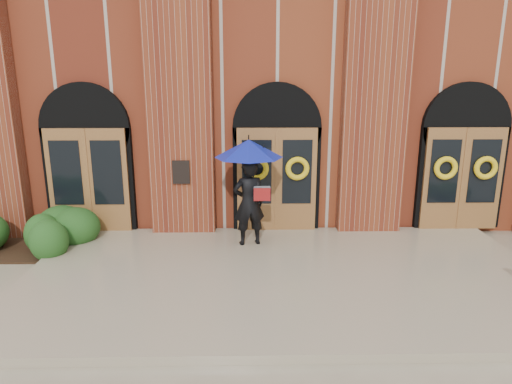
{
  "coord_description": "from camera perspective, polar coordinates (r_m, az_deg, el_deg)",
  "views": [
    {
      "loc": [
        -0.7,
        -7.95,
        3.89
      ],
      "look_at": [
        -0.53,
        1.0,
        1.55
      ],
      "focal_mm": 32.0,
      "sensor_mm": 36.0,
      "label": 1
    }
  ],
  "objects": [
    {
      "name": "ground",
      "position": [
        8.88,
        3.61,
        -11.35
      ],
      "size": [
        90.0,
        90.0,
        0.0
      ],
      "primitive_type": "plane",
      "color": "tan",
      "rests_on": "ground"
    },
    {
      "name": "landing",
      "position": [
        8.98,
        3.54,
        -10.51
      ],
      "size": [
        10.0,
        5.3,
        0.15
      ],
      "primitive_type": "cube",
      "color": "gray",
      "rests_on": "ground"
    },
    {
      "name": "church_building",
      "position": [
        16.75,
        1.35,
        13.32
      ],
      "size": [
        16.2,
        12.53,
        7.0
      ],
      "color": "maroon",
      "rests_on": "ground"
    },
    {
      "name": "man_with_umbrella",
      "position": [
        9.91,
        -0.88,
        2.51
      ],
      "size": [
        1.78,
        1.78,
        2.36
      ],
      "rotation": [
        0.0,
        0.0,
        3.36
      ],
      "color": "black",
      "rests_on": "landing"
    },
    {
      "name": "hedge_wall_left",
      "position": [
        11.27,
        -24.66,
        -4.65
      ],
      "size": [
        3.3,
        1.32,
        0.85
      ],
      "primitive_type": "ellipsoid",
      "color": "#1D4416",
      "rests_on": "ground"
    }
  ]
}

